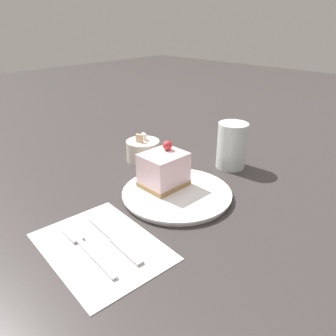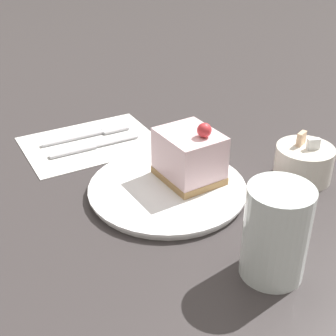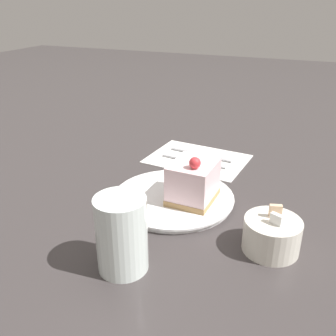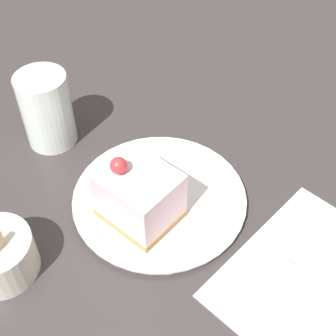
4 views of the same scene
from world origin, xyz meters
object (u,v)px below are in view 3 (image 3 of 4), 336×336
Objects in this scene: plate at (173,198)px; sugar_bowl at (272,235)px; fork at (207,155)px; knife at (188,160)px; drinking_glass at (122,234)px; cake_slice at (192,182)px.

plate is 0.23m from sugar_bowl.
fork is 0.40m from sugar_bowl.
sugar_bowl is at bearing 67.33° from plate.
sugar_bowl is (0.33, 0.21, 0.02)m from fork.
knife is 1.42× the size of drinking_glass.
plate is at bearing -112.67° from sugar_bowl.
sugar_bowl is at bearing 65.94° from cake_slice.
fork is at bearing -179.16° from plate.
cake_slice is at bearing 27.88° from knife.
drinking_glass reaches higher than cake_slice.
sugar_bowl is (0.09, 0.21, 0.02)m from plate.
sugar_bowl is 0.76× the size of drinking_glass.
cake_slice is at bearing -116.52° from sugar_bowl.
fork is 1.01× the size of knife.
fork is 1.88× the size of sugar_bowl.
plate reaches higher than fork.
plate is 1.41× the size of fork.
plate is 2.03× the size of drinking_glass.
drinking_glass reaches higher than knife.
drinking_glass reaches higher than sugar_bowl.
plate is at bearing -92.81° from cake_slice.
drinking_glass is (0.13, -0.20, 0.03)m from sugar_bowl.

